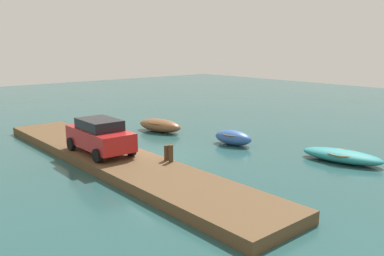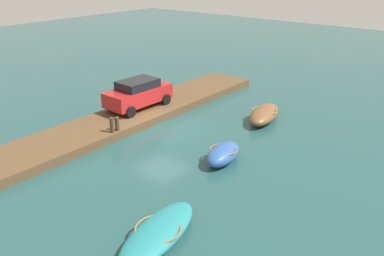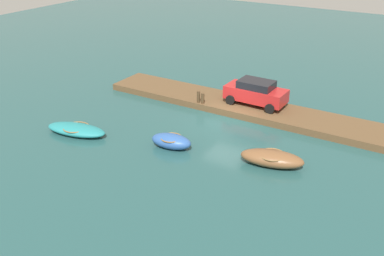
{
  "view_description": "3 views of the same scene",
  "coord_description": "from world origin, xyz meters",
  "px_view_note": "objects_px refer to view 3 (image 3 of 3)",
  "views": [
    {
      "loc": [
        16.37,
        -11.37,
        5.59
      ],
      "look_at": [
        -0.78,
        3.32,
        0.89
      ],
      "focal_mm": 37.6,
      "sensor_mm": 36.0,
      "label": 1
    },
    {
      "loc": [
        14.3,
        13.92,
        8.47
      ],
      "look_at": [
        0.4,
        2.54,
        0.85
      ],
      "focal_mm": 37.2,
      "sensor_mm": 36.0,
      "label": 2
    },
    {
      "loc": [
        -11.29,
        22.82,
        11.6
      ],
      "look_at": [
        0.14,
        4.07,
        1.13
      ],
      "focal_mm": 40.89,
      "sensor_mm": 36.0,
      "label": 3
    }
  ],
  "objects_px": {
    "mooring_post_mid_west": "(198,97)",
    "mooring_post_west": "(203,98)",
    "rowboat_brown": "(272,158)",
    "dinghy_blue": "(171,141)",
    "rowboat_teal": "(76,130)",
    "parked_car": "(256,92)"
  },
  "relations": [
    {
      "from": "rowboat_brown",
      "to": "parked_car",
      "type": "relative_size",
      "value": 0.87
    },
    {
      "from": "dinghy_blue",
      "to": "parked_car",
      "type": "relative_size",
      "value": 0.62
    },
    {
      "from": "rowboat_teal",
      "to": "mooring_post_west",
      "type": "bearing_deg",
      "value": -133.39
    },
    {
      "from": "mooring_post_west",
      "to": "parked_car",
      "type": "height_order",
      "value": "parked_car"
    },
    {
      "from": "dinghy_blue",
      "to": "mooring_post_mid_west",
      "type": "relative_size",
      "value": 3.19
    },
    {
      "from": "mooring_post_west",
      "to": "parked_car",
      "type": "xyz_separation_m",
      "value": [
        -3.09,
        -1.66,
        0.52
      ]
    },
    {
      "from": "rowboat_teal",
      "to": "parked_car",
      "type": "height_order",
      "value": "parked_car"
    },
    {
      "from": "rowboat_brown",
      "to": "mooring_post_west",
      "type": "bearing_deg",
      "value": -47.32
    },
    {
      "from": "parked_car",
      "to": "rowboat_brown",
      "type": "bearing_deg",
      "value": 121.82
    },
    {
      "from": "dinghy_blue",
      "to": "mooring_post_mid_west",
      "type": "height_order",
      "value": "mooring_post_mid_west"
    },
    {
      "from": "rowboat_teal",
      "to": "mooring_post_west",
      "type": "height_order",
      "value": "mooring_post_west"
    },
    {
      "from": "dinghy_blue",
      "to": "mooring_post_mid_west",
      "type": "xyz_separation_m",
      "value": [
        1.6,
        -5.69,
        0.41
      ]
    },
    {
      "from": "mooring_post_mid_west",
      "to": "parked_car",
      "type": "distance_m",
      "value": 3.83
    },
    {
      "from": "rowboat_brown",
      "to": "mooring_post_west",
      "type": "relative_size",
      "value": 5.02
    },
    {
      "from": "dinghy_blue",
      "to": "mooring_post_west",
      "type": "bearing_deg",
      "value": -86.11
    },
    {
      "from": "rowboat_teal",
      "to": "parked_car",
      "type": "relative_size",
      "value": 1.0
    },
    {
      "from": "parked_car",
      "to": "mooring_post_west",
      "type": "bearing_deg",
      "value": 29.32
    },
    {
      "from": "rowboat_brown",
      "to": "mooring_post_west",
      "type": "distance_m",
      "value": 8.25
    },
    {
      "from": "mooring_post_mid_west",
      "to": "mooring_post_west",
      "type": "bearing_deg",
      "value": 180.0
    },
    {
      "from": "dinghy_blue",
      "to": "mooring_post_mid_west",
      "type": "distance_m",
      "value": 5.93
    },
    {
      "from": "rowboat_brown",
      "to": "mooring_post_mid_west",
      "type": "relative_size",
      "value": 4.5
    },
    {
      "from": "mooring_post_west",
      "to": "mooring_post_mid_west",
      "type": "relative_size",
      "value": 0.9
    }
  ]
}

